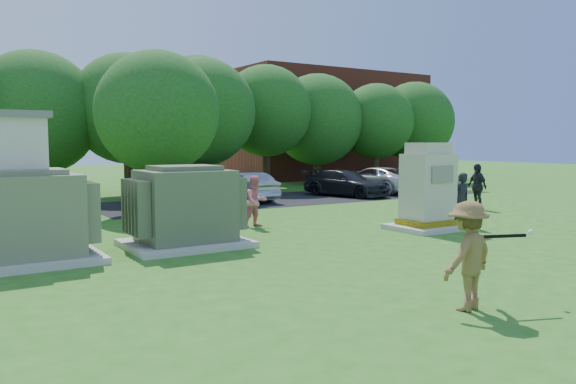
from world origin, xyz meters
TOP-DOWN VIEW (x-y plane):
  - ground at (0.00, 0.00)m, footprint 120.00×120.00m
  - brick_building at (18.00, 27.00)m, footprint 15.00×8.00m
  - parking_strip at (7.00, 13.50)m, footprint 20.00×6.00m
  - transformer_left at (-6.50, 4.50)m, footprint 3.00×2.40m
  - transformer_right at (-2.80, 4.50)m, footprint 3.00×2.40m
  - generator_cabinet at (4.52, 3.15)m, footprint 2.18×1.78m
  - picnic_table at (-0.56, 8.89)m, footprint 1.84×1.38m
  - batter at (-1.15, -3.09)m, footprint 1.21×0.82m
  - person_by_generator at (5.75, 2.92)m, footprint 0.67×0.48m
  - person_at_picnic at (0.34, 6.41)m, footprint 0.86×0.71m
  - person_walking_right at (10.08, 5.82)m, footprint 0.69×1.14m
  - car_white at (1.90, 13.98)m, footprint 1.61×3.90m
  - car_silver_a at (3.70, 13.51)m, footprint 1.55×4.05m
  - car_dark at (9.10, 12.97)m, footprint 3.06×4.82m
  - car_silver_b at (11.69, 13.73)m, footprint 2.83×5.16m
  - batting_equipment at (-0.48, -3.20)m, footprint 1.41×0.36m
  - tree_row at (1.75, 18.50)m, footprint 41.30×13.30m

SIDE VIEW (x-z plane):
  - ground at x=0.00m, z-range 0.00..0.00m
  - parking_strip at x=7.00m, z-range 0.00..0.01m
  - picnic_table at x=-0.56m, z-range 0.10..0.88m
  - car_dark at x=9.10m, z-range 0.00..1.30m
  - car_silver_a at x=3.70m, z-range 0.00..1.32m
  - car_white at x=1.90m, z-range 0.00..1.32m
  - car_silver_b at x=11.69m, z-range 0.00..1.37m
  - person_at_picnic at x=0.34m, z-range 0.00..1.62m
  - person_by_generator at x=5.75m, z-range 0.00..1.72m
  - batter at x=-1.15m, z-range 0.00..1.74m
  - person_walking_right at x=10.08m, z-range 0.00..1.82m
  - transformer_left at x=-6.50m, z-range -0.07..2.00m
  - transformer_right at x=-2.80m, z-range -0.07..2.00m
  - batting_equipment at x=-0.48m, z-range 1.10..1.19m
  - generator_cabinet at x=4.52m, z-range -0.17..2.49m
  - brick_building at x=18.00m, z-range 0.00..8.00m
  - tree_row at x=1.75m, z-range 0.50..7.80m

